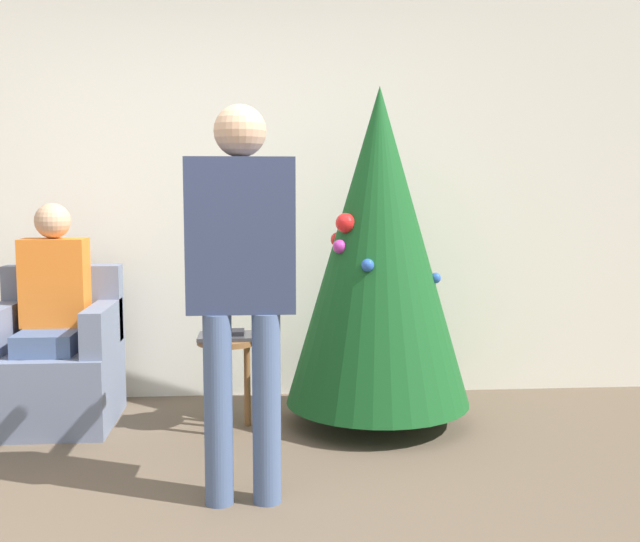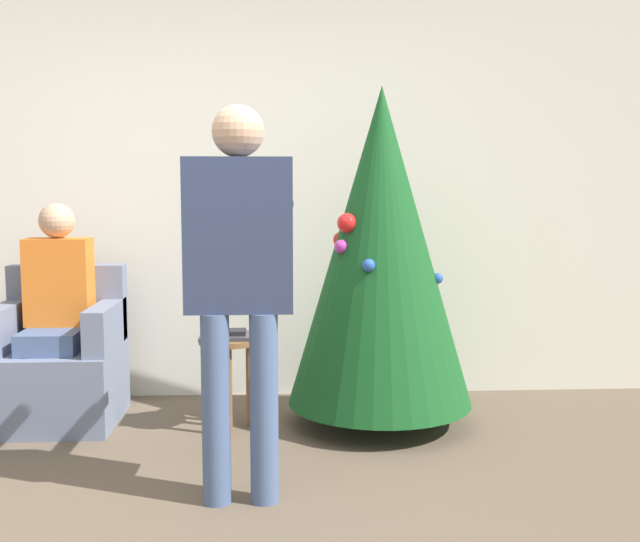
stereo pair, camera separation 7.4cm
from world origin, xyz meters
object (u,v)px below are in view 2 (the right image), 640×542
at_px(person_standing, 239,265).
at_px(side_stool, 230,357).
at_px(christmas_tree, 380,247).
at_px(person_seated, 56,304).
at_px(armchair, 59,365).

height_order(person_standing, side_stool, person_standing).
relative_size(christmas_tree, person_standing, 1.13).
relative_size(person_seated, side_stool, 2.43).
relative_size(armchair, person_standing, 0.52).
bearing_deg(christmas_tree, side_stool, -176.31).
relative_size(person_standing, side_stool, 3.26).
distance_m(christmas_tree, person_standing, 1.23).
bearing_deg(armchair, side_stool, -11.87).
relative_size(christmas_tree, armchair, 2.14).
distance_m(armchair, side_stool, 1.01).
bearing_deg(person_seated, side_stool, -10.80).
distance_m(christmas_tree, person_seated, 1.86).
bearing_deg(armchair, person_seated, -90.00).
height_order(christmas_tree, armchair, christmas_tree).
distance_m(armchair, person_seated, 0.36).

